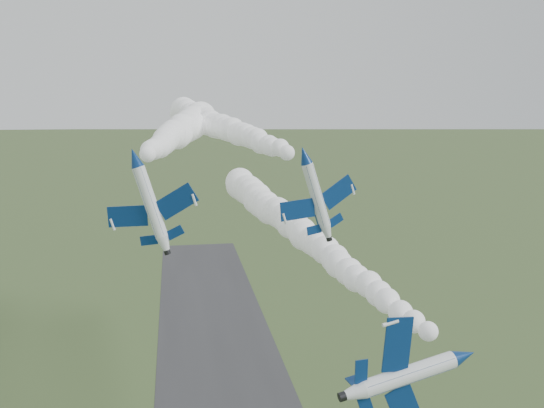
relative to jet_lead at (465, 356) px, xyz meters
The scene contains 6 objects.
jet_lead is the anchor object (origin of this frame).
smoke_trail_jet_lead 41.28m from the jet_lead, 97.57° to the left, with size 5.82×77.34×5.82m, color white, non-canonical shape.
jet_pair_left 36.10m from the jet_lead, 144.45° to the left, with size 9.33×11.45×3.65m.
smoke_trail_jet_pair_left 56.01m from the jet_lead, 113.68° to the left, with size 5.78×56.52×5.78m, color white, non-canonical shape.
jet_pair_right 26.68m from the jet_lead, 113.73° to the left, with size 9.07×11.19×3.64m.
smoke_trail_jet_pair_right 57.95m from the jet_lead, 106.14° to the left, with size 5.31×62.57×5.31m, color white, non-canonical shape.
Camera 1 is at (-7.76, -45.28, 49.83)m, focal length 40.00 mm.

